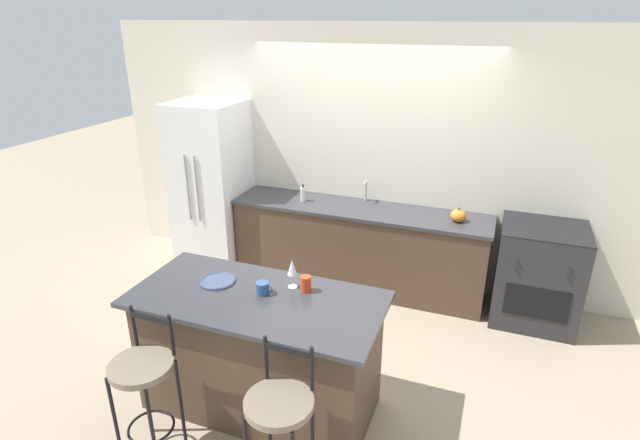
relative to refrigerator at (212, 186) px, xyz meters
name	(u,v)px	position (x,y,z in m)	size (l,w,h in m)	color
ground_plane	(348,299)	(1.73, -0.28, -0.95)	(18.00, 18.00, 0.00)	tan
wall_back	(369,158)	(1.73, 0.38, 0.40)	(6.00, 0.07, 2.70)	beige
back_counter	(359,246)	(1.73, 0.08, -0.50)	(2.69, 0.64, 0.91)	#4C3828
sink_faucet	(365,189)	(1.73, 0.27, 0.09)	(0.02, 0.13, 0.22)	#ADAFB5
kitchen_island	(259,352)	(1.57, -1.95, -0.47)	(1.79, 0.85, 0.95)	#4C3828
refrigerator	(212,186)	(0.00, 0.00, 0.00)	(0.74, 0.75, 1.91)	white
oven_range	(538,274)	(3.51, 0.03, -0.47)	(0.76, 0.69, 0.97)	#28282B
bar_stool_near	(144,381)	(1.10, -2.61, -0.35)	(0.40, 0.40, 1.05)	black
bar_stool_far	(280,419)	(2.04, -2.60, -0.35)	(0.40, 0.40, 1.05)	black
dinner_plate	(218,281)	(1.21, -1.86, 0.00)	(0.26, 0.26, 0.02)	#425170
wine_glass	(292,268)	(1.75, -1.73, 0.15)	(0.07, 0.07, 0.22)	white
coffee_mug	(263,288)	(1.60, -1.89, 0.04)	(0.12, 0.09, 0.09)	#335689
tumbler_cup	(306,284)	(1.86, -1.75, 0.05)	(0.08, 0.08, 0.12)	red
pumpkin_decoration	(458,216)	(2.72, 0.04, 0.01)	(0.15, 0.15, 0.14)	orange
soap_bottle	(303,194)	(1.10, 0.04, 0.03)	(0.06, 0.06, 0.19)	silver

